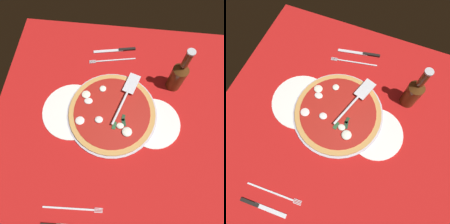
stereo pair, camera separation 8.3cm
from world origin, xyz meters
TOP-DOWN VIEW (x-y plane):
  - ground_plane at (0.00, 0.00)cm, footprint 104.34×104.34cm
  - pizza_pan at (-2.48, 4.19)cm, footprint 37.93×37.93cm
  - dinner_plate_left at (-19.22, 3.38)cm, footprint 25.37×25.37cm
  - dinner_plate_right at (15.12, 1.83)cm, footprint 21.90×21.90cm
  - pizza at (-2.63, 4.09)cm, footprint 36.12×36.12cm
  - pizza_server at (2.49, 11.25)cm, footprint 10.69×24.90cm
  - place_setting_near at (-13.91, -36.51)cm, footprint 21.51×13.35cm
  - place_setting_far at (-4.11, 34.07)cm, footprint 21.69×15.59cm
  - beer_bottle at (23.01, 20.72)cm, footprint 6.43×6.43cm

SIDE VIEW (x-z plane):
  - ground_plane at x=0.00cm, z-range -0.80..0.00cm
  - place_setting_near at x=-13.91cm, z-range -0.34..1.06cm
  - place_setting_far at x=-4.11cm, z-range -0.34..1.06cm
  - dinner_plate_left at x=-19.22cm, z-range 0.00..1.00cm
  - dinner_plate_right at x=15.12cm, z-range 0.00..1.00cm
  - pizza_pan at x=-2.48cm, z-range 0.00..1.24cm
  - pizza at x=-2.63cm, z-range 0.62..3.24cm
  - pizza_server at x=2.49cm, z-range 3.69..4.69cm
  - beer_bottle at x=23.01cm, z-range -3.05..20.71cm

